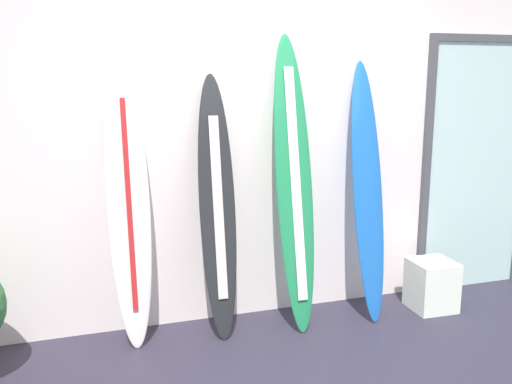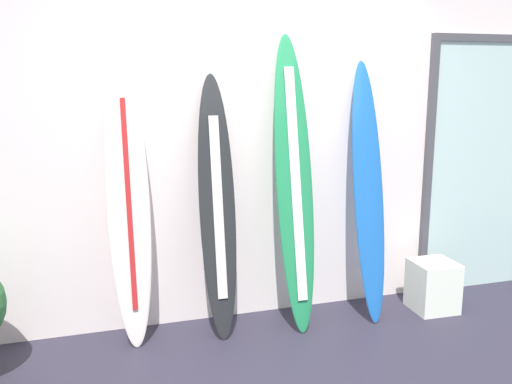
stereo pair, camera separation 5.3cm
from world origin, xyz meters
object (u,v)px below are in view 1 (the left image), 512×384
at_px(surfboard_emerald, 294,184).
at_px(display_block_left, 432,285).
at_px(surfboard_ivory, 129,205).
at_px(surfboard_charcoal, 218,210).
at_px(glass_door, 476,161).
at_px(surfboard_cobalt, 368,193).

xyz_separation_m(surfboard_emerald, display_block_left, (1.17, -0.11, -0.89)).
relative_size(surfboard_ivory, surfboard_emerald, 0.92).
relative_size(surfboard_charcoal, display_block_left, 4.67).
distance_m(surfboard_ivory, display_block_left, 2.50).
bearing_deg(glass_door, surfboard_charcoal, -174.86).
bearing_deg(surfboard_charcoal, surfboard_cobalt, -1.88).
relative_size(surfboard_ivory, surfboard_cobalt, 1.00).
xyz_separation_m(surfboard_ivory, surfboard_cobalt, (1.80, -0.08, -0.02)).
xyz_separation_m(surfboard_charcoal, surfboard_emerald, (0.57, -0.03, 0.16)).
bearing_deg(surfboard_charcoal, surfboard_emerald, -3.24).
relative_size(surfboard_cobalt, glass_door, 0.90).
bearing_deg(surfboard_ivory, surfboard_charcoal, -3.54).
height_order(surfboard_emerald, surfboard_cobalt, surfboard_emerald).
bearing_deg(surfboard_emerald, display_block_left, -5.51).
bearing_deg(surfboard_cobalt, surfboard_ivory, 177.55).
xyz_separation_m(surfboard_cobalt, glass_door, (1.19, 0.25, 0.15)).
distance_m(surfboard_ivory, surfboard_cobalt, 1.80).
bearing_deg(surfboard_cobalt, glass_door, 11.95).
height_order(surfboard_ivory, surfboard_cobalt, surfboard_ivory).
relative_size(surfboard_charcoal, surfboard_cobalt, 0.95).
distance_m(display_block_left, glass_door, 1.18).
bearing_deg(surfboard_ivory, display_block_left, -4.45).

